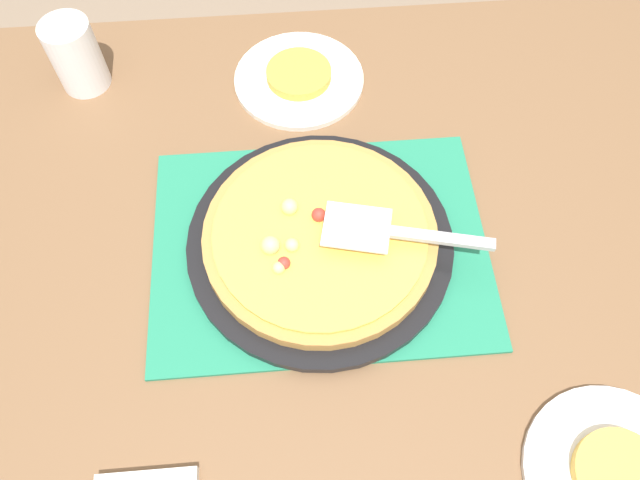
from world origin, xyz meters
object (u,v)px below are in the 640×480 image
(plate_far_right, at_px, (616,478))
(pizza_server, at_px, (392,232))
(pizza_pan, at_px, (320,242))
(pizza, at_px, (319,236))
(plate_near_left, at_px, (299,79))
(served_slice_left, at_px, (299,74))
(served_slice_right, at_px, (621,476))
(cup_near, at_px, (76,55))

(plate_far_right, distance_m, pizza_server, 0.40)
(pizza_pan, xyz_separation_m, pizza, (-0.00, -0.00, 0.02))
(pizza_pan, height_order, plate_near_left, pizza_pan)
(pizza_server, bearing_deg, plate_far_right, -54.43)
(plate_far_right, xyz_separation_m, pizza_server, (-0.23, 0.32, 0.06))
(pizza_pan, distance_m, plate_near_left, 0.33)
(pizza, distance_m, plate_near_left, 0.33)
(served_slice_left, relative_size, pizza_server, 0.47)
(served_slice_right, relative_size, pizza_server, 0.47)
(pizza, distance_m, served_slice_left, 0.33)
(pizza_pan, height_order, pizza, pizza)
(cup_near, bearing_deg, pizza, -43.73)
(cup_near, bearing_deg, pizza_server, -38.88)
(plate_far_right, relative_size, served_slice_right, 2.00)
(pizza, height_order, plate_far_right, pizza)
(pizza, relative_size, served_slice_left, 3.00)
(pizza, xyz_separation_m, pizza_server, (0.10, -0.02, 0.04))
(served_slice_left, bearing_deg, plate_far_right, -63.41)
(pizza_pan, distance_m, cup_near, 0.51)
(served_slice_right, bearing_deg, plate_near_left, 116.59)
(pizza, distance_m, cup_near, 0.51)
(pizza_pan, bearing_deg, served_slice_right, -46.59)
(pizza_pan, xyz_separation_m, served_slice_right, (0.32, -0.34, 0.01))
(pizza, relative_size, plate_far_right, 1.50)
(cup_near, xyz_separation_m, pizza_server, (0.47, -0.38, 0.01))
(plate_far_right, distance_m, served_slice_right, 0.01)
(pizza, bearing_deg, served_slice_left, 91.54)
(plate_far_right, height_order, pizza_server, pizza_server)
(pizza, xyz_separation_m, cup_near, (-0.37, 0.35, 0.03))
(pizza_pan, xyz_separation_m, plate_near_left, (-0.01, 0.33, -0.01))
(pizza, relative_size, cup_near, 2.75)
(served_slice_left, distance_m, served_slice_right, 0.75)
(cup_near, bearing_deg, served_slice_left, -4.44)
(pizza, height_order, pizza_server, pizza_server)
(served_slice_right, height_order, cup_near, cup_near)
(plate_near_left, bearing_deg, served_slice_left, 0.00)
(plate_near_left, relative_size, plate_far_right, 1.00)
(plate_far_right, height_order, served_slice_left, served_slice_left)
(served_slice_left, distance_m, pizza_server, 0.37)
(served_slice_right, bearing_deg, served_slice_left, 116.59)
(plate_far_right, xyz_separation_m, served_slice_left, (-0.33, 0.67, 0.01))
(pizza, xyz_separation_m, plate_near_left, (-0.01, 0.33, -0.03))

